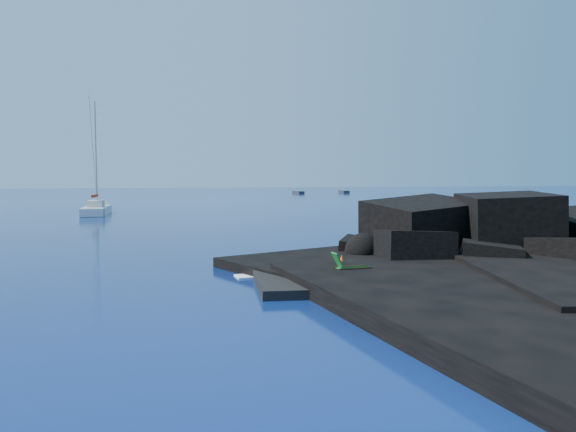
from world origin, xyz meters
The scene contains 11 objects.
ground centered at (0.00, 0.00, 0.00)m, with size 400.00×400.00×0.00m, color #031332.
headland centered at (13.00, 3.00, 0.00)m, with size 24.00×24.00×3.60m, color black, non-canonical shape.
beach centered at (4.50, 0.50, 0.00)m, with size 8.50×6.00×0.70m, color black.
surf_foam centered at (5.00, 5.00, 0.00)m, with size 10.00×8.00×0.06m, color white, non-canonical shape.
sailboat centered at (-9.67, 46.08, 0.00)m, with size 2.56×12.22×12.82m, color silver, non-canonical shape.
deck_chair centered at (4.02, 0.22, 0.85)m, with size 1.47×0.64×1.01m, color #186F27, non-canonical shape.
towel centered at (2.57, 1.17, 0.38)m, with size 2.07×0.98×0.05m, color white.
sunbather centered at (2.57, 1.17, 0.52)m, with size 1.71×0.42×0.23m, color tan, non-canonical shape.
marker_cone centered at (4.22, 2.12, 0.62)m, with size 0.36×0.36×0.54m, color #FF530D.
distant_boat_a centered at (32.19, 115.58, 0.00)m, with size 1.49×4.78×0.64m, color #2A292E.
distant_boat_b centered at (45.06, 117.81, 0.00)m, with size 1.56×5.01×0.67m, color #2A292F.
Camera 1 is at (-3.65, -20.42, 4.22)m, focal length 35.00 mm.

